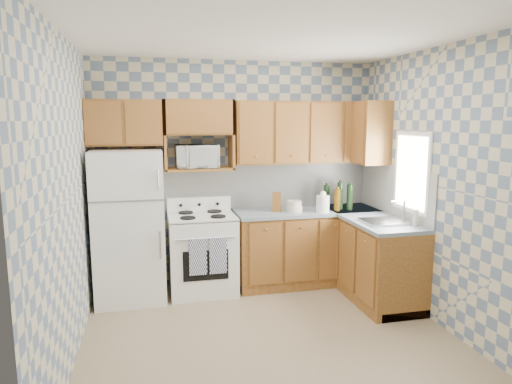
{
  "coord_description": "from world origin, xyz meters",
  "views": [
    {
      "loc": [
        -1.03,
        -3.87,
        2.01
      ],
      "look_at": [
        0.05,
        0.75,
        1.25
      ],
      "focal_mm": 32.0,
      "sensor_mm": 36.0,
      "label": 1
    }
  ],
  "objects_px": {
    "microwave": "(197,156)",
    "electric_kettle": "(323,204)",
    "refrigerator": "(129,226)",
    "stove_body": "(202,254)"
  },
  "relations": [
    {
      "from": "stove_body",
      "to": "microwave",
      "type": "height_order",
      "value": "microwave"
    },
    {
      "from": "stove_body",
      "to": "electric_kettle",
      "type": "bearing_deg",
      "value": -6.72
    },
    {
      "from": "refrigerator",
      "to": "stove_body",
      "type": "bearing_deg",
      "value": 1.78
    },
    {
      "from": "stove_body",
      "to": "electric_kettle",
      "type": "relative_size",
      "value": 4.54
    },
    {
      "from": "refrigerator",
      "to": "electric_kettle",
      "type": "height_order",
      "value": "refrigerator"
    },
    {
      "from": "refrigerator",
      "to": "stove_body",
      "type": "distance_m",
      "value": 0.89
    },
    {
      "from": "stove_body",
      "to": "refrigerator",
      "type": "bearing_deg",
      "value": -178.22
    },
    {
      "from": "microwave",
      "to": "electric_kettle",
      "type": "relative_size",
      "value": 2.44
    },
    {
      "from": "stove_body",
      "to": "microwave",
      "type": "relative_size",
      "value": 1.86
    },
    {
      "from": "refrigerator",
      "to": "microwave",
      "type": "bearing_deg",
      "value": 13.44
    }
  ]
}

